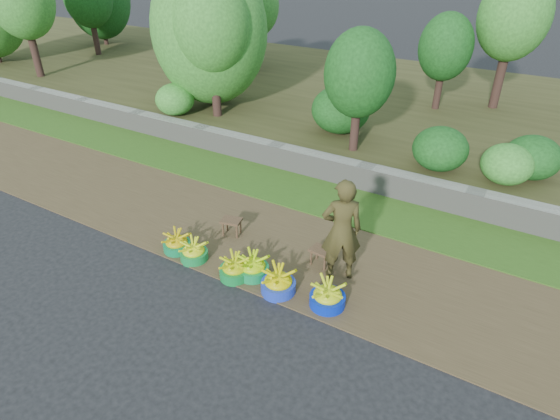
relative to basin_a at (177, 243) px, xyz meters
The scene contains 15 objects.
ground_plane 1.96m from the basin_a, ahead, with size 120.00×120.00×0.00m, color black.
dirt_shoulder 2.17m from the basin_a, 26.82° to the left, with size 80.00×2.50×0.02m, color #4F3E27.
grass_verge 3.55m from the basin_a, 57.01° to the left, with size 80.00×1.50×0.04m, color #345D1B.
retaining_wall 4.29m from the basin_a, 63.21° to the left, with size 80.00×0.35×0.55m, color gray.
earth_bank 8.94m from the basin_a, 77.51° to the left, with size 80.00×10.00×0.50m, color #3D3C1D.
vegetation 8.02m from the basin_a, 111.90° to the left, with size 32.30×7.65×4.20m.
basin_a is the anchor object (origin of this frame).
basin_b 0.42m from the basin_a, ahead, with size 0.47×0.47×0.35m.
basin_c 1.29m from the basin_a, ahead, with size 0.50×0.50×0.37m.
basin_d 1.52m from the basin_a, ahead, with size 0.52×0.52×0.38m.
basin_e 2.07m from the basin_a, ahead, with size 0.54×0.54×0.40m.
basin_f 2.86m from the basin_a, ahead, with size 0.53×0.53×0.40m.
stool_left 1.04m from the basin_a, 59.38° to the left, with size 0.40×0.34×0.31m.
stool_right 2.50m from the basin_a, 21.33° to the left, with size 0.37×0.30×0.30m.
vendor_woman 2.91m from the basin_a, 16.31° to the left, with size 0.63×0.41×1.73m, color black.
Camera 1 is at (3.01, -4.52, 4.80)m, focal length 30.00 mm.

